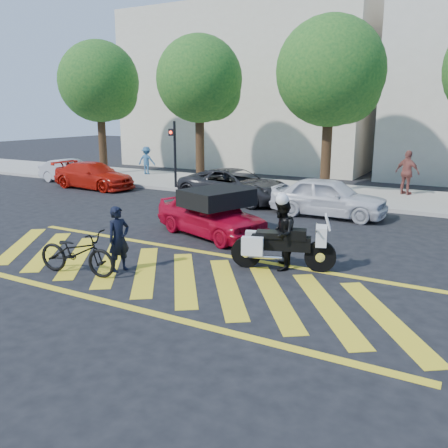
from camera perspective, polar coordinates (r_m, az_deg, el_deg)
The scene contains 19 objects.
ground at distance 11.10m, azimuth -6.94°, elevation -6.01°, with size 90.00×90.00×0.00m, color black.
sidewalk at distance 21.66m, azimuth 11.95°, elevation 3.65°, with size 60.00×5.00×0.15m, color #9E998E.
crosswalk at distance 11.12m, azimuth -7.10°, elevation -5.95°, with size 12.33×4.00×0.01m.
building_left at distance 32.70m, azimuth 3.35°, elevation 15.84°, with size 16.00×8.00×10.00m, color beige.
tree_far_left at distance 28.03m, azimuth -14.51°, elevation 15.93°, with size 4.40×4.40×7.41m.
tree_left at distance 24.08m, azimuth -2.65°, elevation 16.65°, with size 4.20×4.20×7.26m.
tree_center at distance 21.42m, azimuth 13.03°, elevation 16.99°, with size 4.60×4.60×7.56m.
signal_pole at distance 22.24m, azimuth -6.02°, elevation 8.92°, with size 0.28×0.43×3.20m.
officer_bike at distance 11.30m, azimuth -12.54°, elevation -1.78°, with size 0.56×0.37×1.55m, color black.
bicycle at distance 11.38m, azimuth -17.28°, elevation -3.28°, with size 0.69×1.99×1.05m, color black.
police_motorcycle at distance 11.27m, azimuth 6.93°, elevation -2.53°, with size 2.41×1.17×1.09m.
officer_moto at distance 11.22m, azimuth 6.90°, elevation -1.27°, with size 0.82×0.64×1.69m, color black.
red_convertible at distance 14.20m, azimuth -1.60°, elevation 1.21°, with size 1.56×3.88×1.32m, color #AD0821.
parked_far_left at distance 26.03m, azimuth -17.98°, elevation 6.07°, with size 1.25×3.58×1.18m, color #A0A2A8.
parked_left at distance 23.74m, azimuth -15.39°, elevation 5.65°, with size 1.75×4.30×1.25m, color red.
parked_mid_left at distance 19.52m, azimuth 1.38°, elevation 4.65°, with size 2.23×4.83×1.34m, color black.
parked_mid_right at distance 17.18m, azimuth 12.47°, elevation 3.18°, with size 1.64×4.07×1.39m, color silver.
pedestrian_left at distance 27.27m, azimuth -9.29°, elevation 7.56°, with size 1.00×0.57×1.54m, color #325F89.
pedestrian_right at distance 21.75m, azimuth 21.19°, elevation 5.78°, with size 1.10×0.46×1.88m, color #914B42.
Camera 1 is at (6.19, -8.44, 3.71)m, focal length 38.00 mm.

